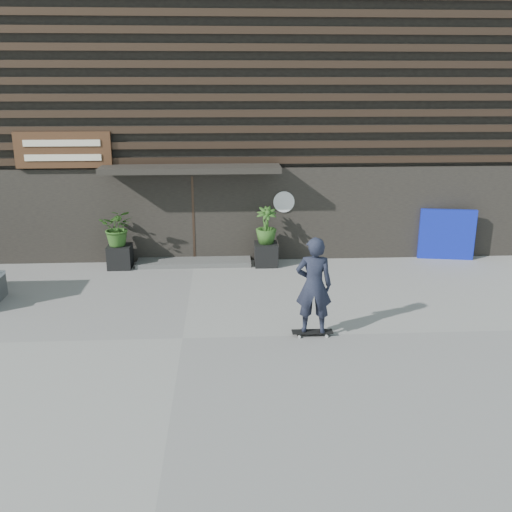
{
  "coord_description": "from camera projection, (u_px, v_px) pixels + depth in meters",
  "views": [
    {
      "loc": [
        0.84,
        -9.9,
        4.64
      ],
      "look_at": [
        1.48,
        1.64,
        1.1
      ],
      "focal_mm": 39.99,
      "sensor_mm": 36.0,
      "label": 1
    }
  ],
  "objects": [
    {
      "name": "ground",
      "position": [
        183.0,
        338.0,
        10.76
      ],
      "size": [
        80.0,
        80.0,
        0.0
      ],
      "primitive_type": "plane",
      "color": "gray",
      "rests_on": "ground"
    },
    {
      "name": "entrance_step",
      "position": [
        194.0,
        262.0,
        15.13
      ],
      "size": [
        3.0,
        0.8,
        0.12
      ],
      "primitive_type": "cube",
      "color": "#4C4C4A",
      "rests_on": "ground"
    },
    {
      "name": "planter_pot_left",
      "position": [
        120.0,
        257.0,
        14.77
      ],
      "size": [
        0.6,
        0.6,
        0.6
      ],
      "primitive_type": "cube",
      "color": "black",
      "rests_on": "ground"
    },
    {
      "name": "bamboo_left",
      "position": [
        118.0,
        227.0,
        14.54
      ],
      "size": [
        0.86,
        0.75,
        0.96
      ],
      "primitive_type": "imported",
      "color": "#2D591E",
      "rests_on": "planter_pot_left"
    },
    {
      "name": "planter_pot_right",
      "position": [
        266.0,
        254.0,
        14.97
      ],
      "size": [
        0.6,
        0.6,
        0.6
      ],
      "primitive_type": "cube",
      "color": "black",
      "rests_on": "ground"
    },
    {
      "name": "bamboo_right",
      "position": [
        266.0,
        225.0,
        14.75
      ],
      "size": [
        0.54,
        0.54,
        0.96
      ],
      "primitive_type": "imported",
      "color": "#2D591E",
      "rests_on": "planter_pot_right"
    },
    {
      "name": "blue_tarp",
      "position": [
        447.0,
        234.0,
        15.41
      ],
      "size": [
        1.47,
        0.37,
        1.38
      ],
      "primitive_type": "cube",
      "rotation": [
        0.0,
        0.0,
        -0.17
      ],
      "color": "#0C18A2",
      "rests_on": "ground"
    },
    {
      "name": "building",
      "position": [
        198.0,
        102.0,
        19.1
      ],
      "size": [
        18.0,
        11.0,
        8.0
      ],
      "color": "black",
      "rests_on": "ground"
    },
    {
      "name": "skateboarder",
      "position": [
        314.0,
        286.0,
        10.57
      ],
      "size": [
        0.78,
        0.52,
        1.95
      ],
      "color": "black",
      "rests_on": "ground"
    }
  ]
}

